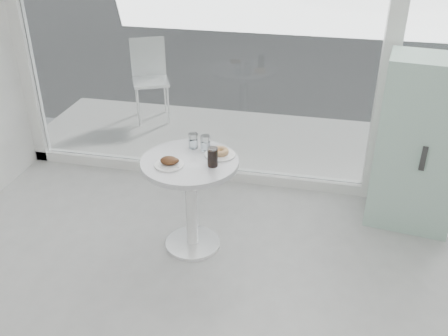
% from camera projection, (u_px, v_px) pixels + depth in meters
% --- Properties ---
extents(room_shell, '(6.00, 6.00, 6.00)m').
position_uv_depth(room_shell, '(60.00, 266.00, 0.89)').
color(room_shell, white).
rests_on(room_shell, ground).
extents(storefront, '(5.00, 0.14, 3.00)m').
position_uv_depth(storefront, '(292.00, 1.00, 4.01)').
color(storefront, white).
rests_on(storefront, ground).
extents(main_table, '(0.72, 0.72, 0.77)m').
position_uv_depth(main_table, '(191.00, 186.00, 3.74)').
color(main_table, white).
rests_on(main_table, ground).
extents(patio_deck, '(5.60, 1.60, 0.05)m').
position_uv_depth(patio_deck, '(282.00, 145.00, 5.52)').
color(patio_deck, silver).
rests_on(patio_deck, ground).
extents(mint_cabinet, '(0.71, 0.53, 1.43)m').
position_uv_depth(mint_cabinet, '(420.00, 145.00, 3.97)').
color(mint_cabinet, '#A0CCB6').
rests_on(mint_cabinet, ground).
extents(patio_chair, '(0.54, 0.54, 0.95)m').
position_uv_depth(patio_chair, '(150.00, 74.00, 5.91)').
color(patio_chair, white).
rests_on(patio_chair, patio_deck).
extents(plate_fritter, '(0.21, 0.21, 0.07)m').
position_uv_depth(plate_fritter, '(170.00, 162.00, 3.55)').
color(plate_fritter, white).
rests_on(plate_fritter, main_table).
extents(plate_donut, '(0.23, 0.23, 0.06)m').
position_uv_depth(plate_donut, '(220.00, 153.00, 3.69)').
color(plate_donut, white).
rests_on(plate_donut, main_table).
extents(water_tumbler_a, '(0.07, 0.07, 0.12)m').
position_uv_depth(water_tumbler_a, '(193.00, 142.00, 3.79)').
color(water_tumbler_a, white).
rests_on(water_tumbler_a, main_table).
extents(water_tumbler_b, '(0.07, 0.07, 0.12)m').
position_uv_depth(water_tumbler_b, '(205.00, 144.00, 3.75)').
color(water_tumbler_b, white).
rests_on(water_tumbler_b, main_table).
extents(cola_glass, '(0.07, 0.07, 0.14)m').
position_uv_depth(cola_glass, '(213.00, 157.00, 3.53)').
color(cola_glass, white).
rests_on(cola_glass, main_table).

